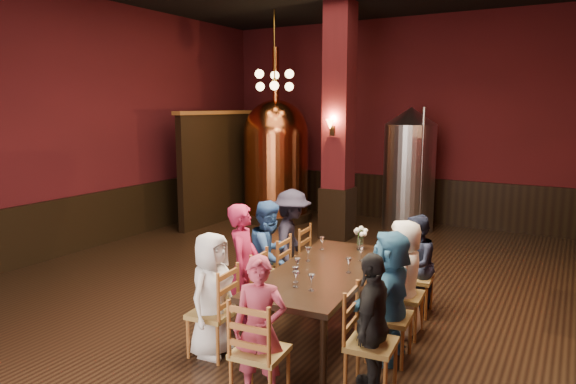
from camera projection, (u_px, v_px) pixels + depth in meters
The scene contains 37 objects.
room at pixel (278, 129), 7.31m from camera, with size 10.00×10.02×4.50m.
wainscot_back at pixel (388, 197), 11.85m from camera, with size 7.90×0.08×1.00m, color black.
wainscot_left at pixel (95, 219), 9.52m from camera, with size 0.08×9.90×1.00m, color black.
column at pixel (339, 123), 9.85m from camera, with size 0.58×0.58×4.50m, color #480F13.
partition at pixel (229, 167), 11.78m from camera, with size 0.22×3.50×2.40m, color black.
pendant_cluster at pixel (275, 80), 10.53m from camera, with size 0.90×0.90×1.70m, color #A57226, non-canonical shape.
sconce_column at pixel (332, 127), 9.61m from camera, with size 0.20×0.20×0.36m, color black, non-canonical shape.
dining_table at pixel (323, 274), 5.84m from camera, with size 1.20×2.48×0.75m.
chair_0 at pixel (212, 312), 5.34m from camera, with size 0.46×0.46×0.92m, color #985926, non-canonical shape.
person_0 at pixel (212, 294), 5.30m from camera, with size 0.64×0.42×1.31m, color silver.
chair_1 at pixel (244, 291), 5.94m from camera, with size 0.46×0.46×0.92m, color #985926, non-canonical shape.
person_1 at pixel (244, 268), 5.89m from camera, with size 0.54×0.36×1.49m, color #9C1A40.
chair_2 at pixel (270, 275), 6.53m from camera, with size 0.46×0.46×0.92m, color #985926, non-canonical shape.
person_2 at pixel (270, 256), 6.49m from camera, with size 0.69×0.34×1.42m, color #2B5090.
chair_3 at pixel (291, 260), 7.13m from camera, with size 0.46×0.46×0.92m, color #985926, non-canonical shape.
person_3 at pixel (291, 242), 7.08m from camera, with size 0.94×0.54×1.46m, color black.
chair_4 at pixel (372, 343), 4.63m from camera, with size 0.46×0.46×0.92m, color #985926, non-canonical shape.
person_4 at pixel (372, 323), 4.60m from camera, with size 0.77×0.32×1.31m, color black.
chair_5 at pixel (389, 316), 5.23m from camera, with size 0.46×0.46×0.92m, color #985926, non-canonical shape.
person_5 at pixel (390, 296), 5.20m from camera, with size 1.26×0.40×1.36m, color teal.
chair_6 at pixel (403, 295), 5.83m from camera, with size 0.46×0.46×0.92m, color #985926, non-canonical shape.
person_6 at pixel (404, 278), 5.79m from camera, with size 0.65×0.42×1.33m, color silver.
chair_7 at pixel (415, 277), 6.43m from camera, with size 0.46×0.46×0.92m, color #985926, non-canonical shape.
person_7 at pixel (415, 264), 6.40m from camera, with size 0.61×0.30×1.26m, color #1B2137.
chair_8 at pixel (260, 351), 4.49m from camera, with size 0.46×0.46×0.92m, color #985926, non-canonical shape.
person_8 at pixel (260, 330), 4.46m from camera, with size 0.48×0.31×1.32m, color #A7374F.
copper_kettle at pixel (276, 158), 11.65m from camera, with size 1.86×1.86×3.85m.
steel_vessel at pixel (409, 169), 10.68m from camera, with size 1.32×1.32×2.56m.
rose_vase at pixel (360, 235), 6.57m from camera, with size 0.18×0.18×0.31m.
wine_glass_0 at pixel (308, 254), 6.11m from camera, with size 0.07×0.07×0.17m, color white, non-canonical shape.
wine_glass_1 at pixel (349, 266), 5.68m from camera, with size 0.07×0.07×0.17m, color white, non-canonical shape.
wine_glass_2 at pixel (297, 266), 5.66m from camera, with size 0.07×0.07×0.17m, color white, non-canonical shape.
wine_glass_3 at pixel (322, 243), 6.60m from camera, with size 0.07×0.07×0.17m, color white, non-canonical shape.
wine_glass_4 at pixel (311, 283), 5.13m from camera, with size 0.07×0.07×0.17m, color white, non-canonical shape.
wine_glass_5 at pixel (296, 275), 5.36m from camera, with size 0.07×0.07×0.17m, color white, non-canonical shape.
wine_glass_6 at pixel (361, 254), 6.11m from camera, with size 0.07×0.07×0.17m, color white, non-canonical shape.
wine_glass_7 at pixel (296, 279), 5.23m from camera, with size 0.07×0.07×0.17m, color white, non-canonical shape.
Camera 1 is at (3.75, -6.33, 2.58)m, focal length 32.00 mm.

